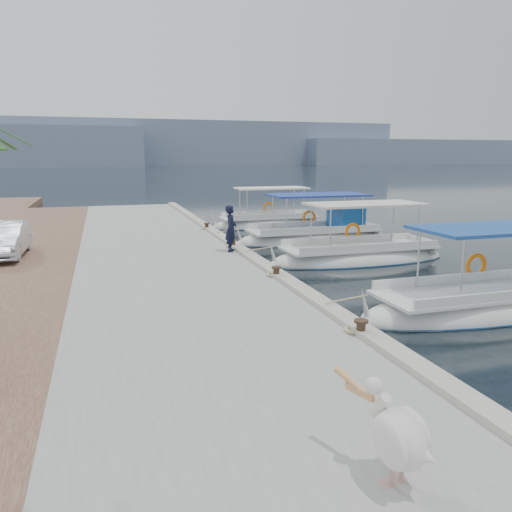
{
  "coord_description": "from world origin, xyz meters",
  "views": [
    {
      "loc": [
        -5.06,
        -11.79,
        3.98
      ],
      "look_at": [
        -1.0,
        1.39,
        1.2
      ],
      "focal_mm": 35.0,
      "sensor_mm": 36.0,
      "label": 1
    }
  ],
  "objects_px": {
    "fishing_caique_b": "(492,307)",
    "fishing_caique_d": "(315,237)",
    "parked_car": "(4,239)",
    "pelican": "(396,435)",
    "fisherman": "(231,229)",
    "fishing_caique_c": "(358,258)",
    "fishing_caique_e": "(269,225)"
  },
  "relations": [
    {
      "from": "fishing_caique_b",
      "to": "fishing_caique_c",
      "type": "bearing_deg",
      "value": 92.17
    },
    {
      "from": "fishing_caique_c",
      "to": "fishing_caique_e",
      "type": "distance_m",
      "value": 9.94
    },
    {
      "from": "fishing_caique_b",
      "to": "fishing_caique_c",
      "type": "relative_size",
      "value": 1.07
    },
    {
      "from": "pelican",
      "to": "parked_car",
      "type": "xyz_separation_m",
      "value": [
        -6.21,
        14.8,
        0.06
      ]
    },
    {
      "from": "parked_car",
      "to": "fishing_caique_d",
      "type": "bearing_deg",
      "value": 11.77
    },
    {
      "from": "parked_car",
      "to": "pelican",
      "type": "bearing_deg",
      "value": -66.19
    },
    {
      "from": "fishing_caique_c",
      "to": "parked_car",
      "type": "bearing_deg",
      "value": 169.95
    },
    {
      "from": "pelican",
      "to": "fisherman",
      "type": "bearing_deg",
      "value": 83.17
    },
    {
      "from": "fishing_caique_c",
      "to": "fisherman",
      "type": "bearing_deg",
      "value": 169.94
    },
    {
      "from": "fishing_caique_b",
      "to": "parked_car",
      "type": "bearing_deg",
      "value": 145.29
    },
    {
      "from": "fisherman",
      "to": "fishing_caique_e",
      "type": "bearing_deg",
      "value": -3.7
    },
    {
      "from": "fishing_caique_b",
      "to": "fishing_caique_c",
      "type": "height_order",
      "value": "same"
    },
    {
      "from": "fishing_caique_d",
      "to": "pelican",
      "type": "distance_m",
      "value": 18.5
    },
    {
      "from": "fishing_caique_e",
      "to": "fishing_caique_c",
      "type": "bearing_deg",
      "value": -88.3
    },
    {
      "from": "fishing_caique_d",
      "to": "pelican",
      "type": "height_order",
      "value": "fishing_caique_d"
    },
    {
      "from": "fishing_caique_e",
      "to": "pelican",
      "type": "distance_m",
      "value": 23.33
    },
    {
      "from": "fishing_caique_d",
      "to": "parked_car",
      "type": "height_order",
      "value": "fishing_caique_d"
    },
    {
      "from": "fishing_caique_d",
      "to": "fishing_caique_e",
      "type": "bearing_deg",
      "value": 95.85
    },
    {
      "from": "fisherman",
      "to": "fishing_caique_d",
      "type": "bearing_deg",
      "value": -30.19
    },
    {
      "from": "fishing_caique_d",
      "to": "parked_car",
      "type": "xyz_separation_m",
      "value": [
        -12.87,
        -2.43,
        0.93
      ]
    },
    {
      "from": "fishing_caique_c",
      "to": "parked_car",
      "type": "distance_m",
      "value": 12.86
    },
    {
      "from": "fishing_caique_c",
      "to": "pelican",
      "type": "height_order",
      "value": "fishing_caique_c"
    },
    {
      "from": "pelican",
      "to": "fishing_caique_d",
      "type": "bearing_deg",
      "value": 68.85
    },
    {
      "from": "fishing_caique_c",
      "to": "fishing_caique_d",
      "type": "xyz_separation_m",
      "value": [
        0.25,
        4.67,
        0.06
      ]
    },
    {
      "from": "fishing_caique_d",
      "to": "parked_car",
      "type": "bearing_deg",
      "value": -169.3
    },
    {
      "from": "fishing_caique_d",
      "to": "fishing_caique_c",
      "type": "bearing_deg",
      "value": -93.0
    },
    {
      "from": "pelican",
      "to": "fisherman",
      "type": "height_order",
      "value": "fisherman"
    },
    {
      "from": "fishing_caique_b",
      "to": "fishing_caique_e",
      "type": "distance_m",
      "value": 16.63
    },
    {
      "from": "fisherman",
      "to": "fishing_caique_b",
      "type": "bearing_deg",
      "value": -123.31
    },
    {
      "from": "fishing_caique_d",
      "to": "pelican",
      "type": "xyz_separation_m",
      "value": [
        -6.67,
        -17.24,
        0.87
      ]
    },
    {
      "from": "fishing_caique_b",
      "to": "fishing_caique_d",
      "type": "relative_size",
      "value": 1.03
    },
    {
      "from": "fishing_caique_e",
      "to": "fisherman",
      "type": "height_order",
      "value": "fishing_caique_e"
    }
  ]
}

